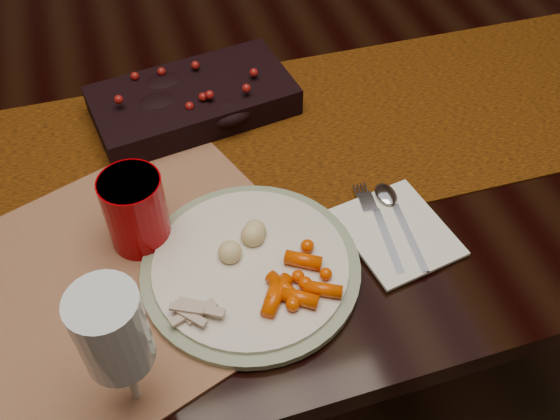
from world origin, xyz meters
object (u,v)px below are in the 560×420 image
object	(u,v)px
centerpiece	(193,97)
dinner_plate	(251,267)
turkey_shreds	(197,309)
napkin	(397,232)
dining_table	(235,260)
baby_carrots	(286,279)
wine_glass	(121,355)
mashed_potatoes	(244,233)
red_cup	(136,211)
placemat_main	(118,256)

from	to	relation	value
centerpiece	dinner_plate	size ratio (longest dim) A/B	1.11
turkey_shreds	napkin	size ratio (longest dim) A/B	0.48
dining_table	baby_carrots	size ratio (longest dim) A/B	14.92
centerpiece	wine_glass	distance (m)	0.50
centerpiece	wine_glass	xyz separation A→B (m)	(-0.17, -0.46, 0.06)
centerpiece	wine_glass	world-z (taller)	wine_glass
mashed_potatoes	turkey_shreds	distance (m)	0.12
centerpiece	mashed_potatoes	distance (m)	0.30
red_cup	wine_glass	bearing A→B (deg)	-100.73
dining_table	napkin	size ratio (longest dim) A/B	11.81
dinner_plate	centerpiece	bearing A→B (deg)	90.39
placemat_main	red_cup	distance (m)	0.07
placemat_main	wine_glass	size ratio (longest dim) A/B	2.23
red_cup	wine_glass	size ratio (longest dim) A/B	0.56
dining_table	wine_glass	world-z (taller)	wine_glass
centerpiece	mashed_potatoes	xyz separation A→B (m)	(0.00, -0.30, 0.01)
red_cup	centerpiece	bearing A→B (deg)	62.67
dinner_plate	placemat_main	bearing A→B (deg)	154.77
wine_glass	turkey_shreds	bearing A→B (deg)	40.61
dinner_plate	wine_glass	world-z (taller)	wine_glass
napkin	dinner_plate	bearing A→B (deg)	170.85
placemat_main	napkin	bearing A→B (deg)	-31.46
dining_table	mashed_potatoes	size ratio (longest dim) A/B	22.46
dinner_plate	dining_table	bearing A→B (deg)	83.45
placemat_main	mashed_potatoes	size ratio (longest dim) A/B	5.51
dining_table	red_cup	distance (m)	0.51
centerpiece	baby_carrots	world-z (taller)	centerpiece
dinner_plate	baby_carrots	world-z (taller)	baby_carrots
centerpiece	red_cup	distance (m)	0.27
napkin	wine_glass	size ratio (longest dim) A/B	0.77
turkey_shreds	wine_glass	world-z (taller)	wine_glass
centerpiece	placemat_main	xyz separation A→B (m)	(-0.16, -0.26, -0.03)
dining_table	placemat_main	size ratio (longest dim) A/B	4.08
turkey_shreds	wine_glass	distance (m)	0.14
centerpiece	placemat_main	size ratio (longest dim) A/B	0.72
baby_carrots	napkin	world-z (taller)	baby_carrots
placemat_main	red_cup	world-z (taller)	red_cup
centerpiece	turkey_shreds	xyz separation A→B (m)	(-0.08, -0.39, -0.01)
placemat_main	turkey_shreds	bearing A→B (deg)	-77.29
napkin	red_cup	bearing A→B (deg)	154.58
wine_glass	centerpiece	bearing A→B (deg)	70.27
turkey_shreds	wine_glass	xyz separation A→B (m)	(-0.09, -0.08, 0.07)
dinner_plate	baby_carrots	distance (m)	0.06
placemat_main	wine_glass	xyz separation A→B (m)	(-0.01, -0.20, 0.10)
dining_table	centerpiece	bearing A→B (deg)	134.50
napkin	baby_carrots	bearing A→B (deg)	-175.07
dining_table	baby_carrots	world-z (taller)	baby_carrots
baby_carrots	turkey_shreds	distance (m)	0.11
dining_table	mashed_potatoes	world-z (taller)	mashed_potatoes
centerpiece	napkin	distance (m)	0.40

